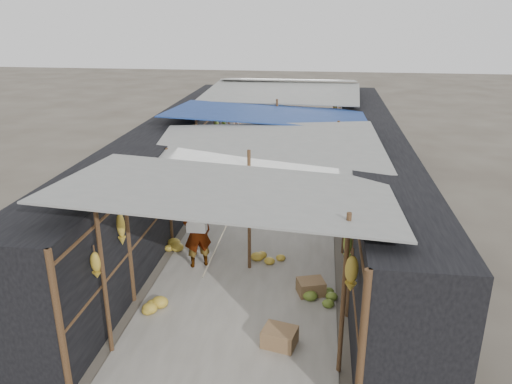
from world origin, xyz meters
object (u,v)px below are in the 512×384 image
at_px(vendor_seated, 311,163).
at_px(black_basin, 305,167).
at_px(vendor_elderly, 197,232).
at_px(crate_near, 280,337).
at_px(shopper_blue, 252,177).

bearing_deg(vendor_seated, black_basin, 169.70).
bearing_deg(vendor_elderly, vendor_seated, -136.21).
xyz_separation_m(crate_near, vendor_seated, (0.24, 8.96, 0.30)).
distance_m(shopper_blue, vendor_seated, 2.97).
distance_m(vendor_elderly, shopper_blue, 4.05).
bearing_deg(crate_near, vendor_seated, 101.93).
height_order(crate_near, vendor_elderly, vendor_elderly).
bearing_deg(shopper_blue, vendor_elderly, -84.05).
xyz_separation_m(crate_near, black_basin, (0.05, 9.73, -0.07)).
xyz_separation_m(black_basin, vendor_seated, (0.19, -0.76, 0.37)).
relative_size(crate_near, vendor_elderly, 0.33).
distance_m(crate_near, vendor_seated, 8.97).
height_order(shopper_blue, vendor_seated, shopper_blue).
relative_size(crate_near, black_basin, 0.85).
bearing_deg(black_basin, vendor_seated, -76.01).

